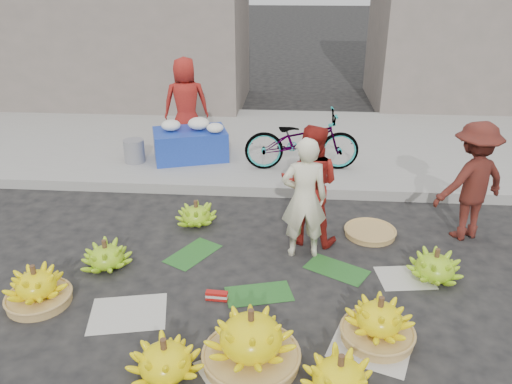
# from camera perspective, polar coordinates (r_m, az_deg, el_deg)

# --- Properties ---
(ground) EXTENTS (80.00, 80.00, 0.00)m
(ground) POSITION_cam_1_polar(r_m,az_deg,el_deg) (5.21, 1.61, -10.35)
(ground) COLOR black
(ground) RESTS_ON ground
(curb) EXTENTS (40.00, 0.25, 0.15)m
(curb) POSITION_cam_1_polar(r_m,az_deg,el_deg) (7.10, 2.55, 0.31)
(curb) COLOR gray
(curb) RESTS_ON ground
(sidewalk) EXTENTS (40.00, 4.00, 0.12)m
(sidewalk) POSITION_cam_1_polar(r_m,az_deg,el_deg) (9.06, 3.05, 5.64)
(sidewalk) COLOR gray
(sidewalk) RESTS_ON ground
(building_left) EXTENTS (6.00, 3.00, 4.00)m
(building_left) POSITION_cam_1_polar(r_m,az_deg,el_deg) (12.26, -16.44, 18.95)
(building_left) COLOR gray
(building_left) RESTS_ON sidewalk
(newspaper_scatter) EXTENTS (3.20, 1.80, 0.00)m
(newspaper_scatter) POSITION_cam_1_polar(r_m,az_deg,el_deg) (4.57, 1.06, -16.03)
(newspaper_scatter) COLOR beige
(newspaper_scatter) RESTS_ON ground
(banana_leaves) EXTENTS (2.00, 1.00, 0.00)m
(banana_leaves) POSITION_cam_1_polar(r_m,az_deg,el_deg) (5.38, 0.65, -9.06)
(banana_leaves) COLOR #1C541C
(banana_leaves) RESTS_ON ground
(banana_bunch_0) EXTENTS (0.67, 0.67, 0.42)m
(banana_bunch_0) POSITION_cam_1_polar(r_m,az_deg,el_deg) (5.27, -23.77, -9.97)
(banana_bunch_0) COLOR #A98147
(banana_bunch_0) RESTS_ON ground
(banana_bunch_1) EXTENTS (0.61, 0.61, 0.36)m
(banana_bunch_1) POSITION_cam_1_polar(r_m,az_deg,el_deg) (4.18, -10.37, -18.36)
(banana_bunch_1) COLOR #FFEE0C
(banana_bunch_1) RESTS_ON ground
(banana_bunch_2) EXTENTS (0.83, 0.83, 0.52)m
(banana_bunch_2) POSITION_cam_1_polar(r_m,az_deg,el_deg) (4.18, -0.56, -16.50)
(banana_bunch_2) COLOR #A98147
(banana_bunch_2) RESTS_ON ground
(banana_bunch_3) EXTENTS (0.63, 0.63, 0.36)m
(banana_bunch_3) POSITION_cam_1_polar(r_m,az_deg,el_deg) (4.04, 9.56, -20.07)
(banana_bunch_3) COLOR #FFEE0C
(banana_bunch_3) RESTS_ON ground
(banana_bunch_4) EXTENTS (0.71, 0.71, 0.44)m
(banana_bunch_4) POSITION_cam_1_polar(r_m,az_deg,el_deg) (4.55, 13.85, -14.18)
(banana_bunch_4) COLOR #A98147
(banana_bunch_4) RESTS_ON ground
(banana_bunch_5) EXTENTS (0.64, 0.64, 0.35)m
(banana_bunch_5) POSITION_cam_1_polar(r_m,az_deg,el_deg) (5.51, 19.79, -7.95)
(banana_bunch_5) COLOR #78BA1A
(banana_bunch_5) RESTS_ON ground
(banana_bunch_6) EXTENTS (0.53, 0.53, 0.33)m
(banana_bunch_6) POSITION_cam_1_polar(r_m,az_deg,el_deg) (5.62, -16.77, -6.97)
(banana_bunch_6) COLOR #78BA1A
(banana_bunch_6) RESTS_ON ground
(banana_bunch_7) EXTENTS (0.53, 0.53, 0.32)m
(banana_bunch_7) POSITION_cam_1_polar(r_m,az_deg,el_deg) (6.29, -6.84, -2.51)
(banana_bunch_7) COLOR #78BA1A
(banana_bunch_7) RESTS_ON ground
(basket_spare) EXTENTS (0.61, 0.61, 0.07)m
(basket_spare) POSITION_cam_1_polar(r_m,az_deg,el_deg) (6.20, 12.90, -4.52)
(basket_spare) COLOR #A98147
(basket_spare) RESTS_ON ground
(incense_stack) EXTENTS (0.22, 0.08, 0.09)m
(incense_stack) POSITION_cam_1_polar(r_m,az_deg,el_deg) (4.96, -4.51, -11.74)
(incense_stack) COLOR #B21613
(incense_stack) RESTS_ON ground
(vendor_cream) EXTENTS (0.53, 0.38, 1.38)m
(vendor_cream) POSITION_cam_1_polar(r_m,az_deg,el_deg) (5.39, 5.52, -0.74)
(vendor_cream) COLOR #F1ECCA
(vendor_cream) RESTS_ON ground
(vendor_red) EXTENTS (0.79, 0.67, 1.42)m
(vendor_red) POSITION_cam_1_polar(r_m,az_deg,el_deg) (5.67, 6.16, 0.78)
(vendor_red) COLOR #AC241A
(vendor_red) RESTS_ON ground
(man_striped) EXTENTS (1.06, 0.86, 1.42)m
(man_striped) POSITION_cam_1_polar(r_m,az_deg,el_deg) (6.25, 23.44, 1.11)
(man_striped) COLOR maroon
(man_striped) RESTS_ON ground
(flower_table) EXTENTS (1.30, 1.02, 0.66)m
(flower_table) POSITION_cam_1_polar(r_m,az_deg,el_deg) (8.10, -7.47, 5.65)
(flower_table) COLOR #1833A0
(flower_table) RESTS_ON sidewalk
(grey_bucket) EXTENTS (0.32, 0.32, 0.36)m
(grey_bucket) POSITION_cam_1_polar(r_m,az_deg,el_deg) (8.15, -13.74, 4.59)
(grey_bucket) COLOR gray
(grey_bucket) RESTS_ON sidewalk
(flower_vendor) EXTENTS (0.84, 0.64, 1.52)m
(flower_vendor) POSITION_cam_1_polar(r_m,az_deg,el_deg) (8.52, -8.00, 10.00)
(flower_vendor) COLOR #AC241A
(flower_vendor) RESTS_ON sidewalk
(bicycle) EXTENTS (0.73, 1.77, 0.91)m
(bicycle) POSITION_cam_1_polar(r_m,az_deg,el_deg) (7.58, 5.27, 5.90)
(bicycle) COLOR gray
(bicycle) RESTS_ON sidewalk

